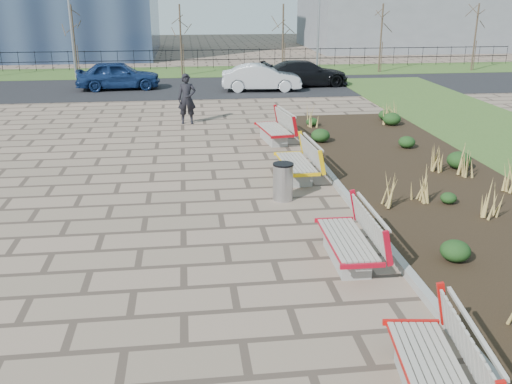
{
  "coord_description": "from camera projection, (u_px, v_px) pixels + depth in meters",
  "views": [
    {
      "loc": [
        0.17,
        -7.81,
        4.76
      ],
      "look_at": [
        1.5,
        3.0,
        0.9
      ],
      "focal_mm": 40.0,
      "sensor_mm": 36.0,
      "label": 1
    }
  ],
  "objects": [
    {
      "name": "ground",
      "position": [
        184.0,
        314.0,
        8.88
      ],
      "size": [
        120.0,
        120.0,
        0.0
      ],
      "primitive_type": "plane",
      "color": "#7D6656",
      "rests_on": "ground"
    },
    {
      "name": "planting_bed",
      "position": [
        434.0,
        190.0,
        14.26
      ],
      "size": [
        4.5,
        18.0,
        0.1
      ],
      "primitive_type": "cube",
      "color": "black",
      "rests_on": "ground"
    },
    {
      "name": "planting_curb",
      "position": [
        344.0,
        193.0,
        13.98
      ],
      "size": [
        0.16,
        18.0,
        0.15
      ],
      "primitive_type": "cube",
      "color": "gray",
      "rests_on": "ground"
    },
    {
      "name": "grass_verge_far",
      "position": [
        182.0,
        72.0,
        35.07
      ],
      "size": [
        80.0,
        5.0,
        0.04
      ],
      "primitive_type": "cube",
      "color": "#33511E",
      "rests_on": "ground"
    },
    {
      "name": "road",
      "position": [
        182.0,
        88.0,
        29.46
      ],
      "size": [
        80.0,
        7.0,
        0.02
      ],
      "primitive_type": "cube",
      "color": "black",
      "rests_on": "ground"
    },
    {
      "name": "bench_a",
      "position": [
        432.0,
        363.0,
        6.89
      ],
      "size": [
        1.16,
        2.2,
        1.0
      ],
      "primitive_type": null,
      "rotation": [
        0.0,
        0.0,
        -0.13
      ],
      "color": "red",
      "rests_on": "ground"
    },
    {
      "name": "bench_b",
      "position": [
        347.0,
        237.0,
        10.44
      ],
      "size": [
        0.93,
        2.11,
        1.0
      ],
      "primitive_type": null,
      "rotation": [
        0.0,
        0.0,
        -0.01
      ],
      "color": "#B80C20",
      "rests_on": "ground"
    },
    {
      "name": "bench_c",
      "position": [
        296.0,
        161.0,
        15.12
      ],
      "size": [
        1.0,
        2.14,
        1.0
      ],
      "primitive_type": null,
      "rotation": [
        0.0,
        0.0,
        0.05
      ],
      "color": "yellow",
      "rests_on": "ground"
    },
    {
      "name": "bench_d",
      "position": [
        274.0,
        127.0,
        18.82
      ],
      "size": [
        1.17,
        2.2,
        1.0
      ],
      "primitive_type": null,
      "rotation": [
        0.0,
        0.0,
        0.13
      ],
      "color": "#A80B13",
      "rests_on": "ground"
    },
    {
      "name": "litter_bin",
      "position": [
        283.0,
        182.0,
        13.59
      ],
      "size": [
        0.48,
        0.48,
        0.89
      ],
      "primitive_type": "cylinder",
      "color": "#B2B2B7",
      "rests_on": "ground"
    },
    {
      "name": "pedestrian",
      "position": [
        187.0,
        99.0,
        21.29
      ],
      "size": [
        0.71,
        0.49,
        1.87
      ],
      "primitive_type": "imported",
      "rotation": [
        0.0,
        0.0,
        -0.06
      ],
      "color": "black",
      "rests_on": "ground"
    },
    {
      "name": "car_blue",
      "position": [
        118.0,
        75.0,
        28.76
      ],
      "size": [
        4.26,
        1.97,
        1.41
      ],
      "primitive_type": "imported",
      "rotation": [
        0.0,
        0.0,
        1.65
      ],
      "color": "navy",
      "rests_on": "road"
    },
    {
      "name": "car_silver",
      "position": [
        261.0,
        78.0,
        28.37
      ],
      "size": [
        4.03,
        1.69,
        1.3
      ],
      "primitive_type": "imported",
      "rotation": [
        0.0,
        0.0,
        1.49
      ],
      "color": "#B8BBC0",
      "rests_on": "road"
    },
    {
      "name": "car_black",
      "position": [
        305.0,
        73.0,
        29.76
      ],
      "size": [
        4.69,
        2.27,
        1.31
      ],
      "primitive_type": "imported",
      "rotation": [
        0.0,
        0.0,
        1.67
      ],
      "color": "black",
      "rests_on": "road"
    },
    {
      "name": "tree_b",
      "position": [
        74.0,
        41.0,
        32.3
      ],
      "size": [
        1.4,
        1.4,
        4.0
      ],
      "primitive_type": null,
      "color": "#4C3D2D",
      "rests_on": "grass_verge_far"
    },
    {
      "name": "tree_c",
      "position": [
        181.0,
        40.0,
        32.99
      ],
      "size": [
        1.4,
        1.4,
        4.0
      ],
      "primitive_type": null,
      "color": "#4C3D2D",
      "rests_on": "grass_verge_far"
    },
    {
      "name": "tree_d",
      "position": [
        283.0,
        39.0,
        33.68
      ],
      "size": [
        1.4,
        1.4,
        4.0
      ],
      "primitive_type": null,
      "color": "#4C3D2D",
      "rests_on": "grass_verge_far"
    },
    {
      "name": "tree_e",
      "position": [
        381.0,
        38.0,
        34.37
      ],
      "size": [
        1.4,
        1.4,
        4.0
      ],
      "primitive_type": null,
      "color": "#4C3D2D",
      "rests_on": "grass_verge_far"
    },
    {
      "name": "tree_f",
      "position": [
        475.0,
        37.0,
        35.06
      ],
      "size": [
        1.4,
        1.4,
        4.0
      ],
      "primitive_type": null,
      "color": "#4C3D2D",
      "rests_on": "grass_verge_far"
    },
    {
      "name": "lamp_west",
      "position": [
        71.0,
        23.0,
        31.49
      ],
      "size": [
        0.24,
        0.6,
        6.0
      ],
      "primitive_type": null,
      "color": "gray",
      "rests_on": "grass_verge_far"
    },
    {
      "name": "lamp_east",
      "position": [
        319.0,
        22.0,
        33.11
      ],
      "size": [
        0.24,
        0.6,
        6.0
      ],
      "primitive_type": null,
      "color": "gray",
      "rests_on": "grass_verge_far"
    },
    {
      "name": "railing_fence",
      "position": [
        182.0,
        59.0,
        36.26
      ],
      "size": [
        44.0,
        0.1,
        1.2
      ],
      "primitive_type": null,
      "color": "black",
      "rests_on": "grass_verge_far"
    }
  ]
}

